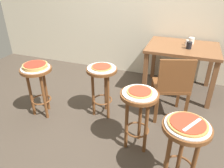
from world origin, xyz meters
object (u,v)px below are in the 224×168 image
(pizza_foreground, at_px, (188,124))
(cup_near_edge, at_px, (189,45))
(stool_foreground, at_px, (184,143))
(pizza_leftside, at_px, (35,66))
(serving_plate_middle, at_px, (140,93))
(stool_rear, at_px, (102,81))
(serving_plate_rear, at_px, (102,68))
(serving_plate_leftside, at_px, (35,68))
(stool_middle, at_px, (139,108))
(serving_plate_foreground, at_px, (187,125))
(pizza_rear, at_px, (102,67))
(pizza_server_knife, at_px, (192,125))
(stool_leftside, at_px, (38,81))
(dining_table, at_px, (182,53))
(wooden_chair, at_px, (172,86))
(condiment_shaker, at_px, (187,43))
(pizza_middle, at_px, (140,91))
(cup_far_edge, at_px, (191,41))

(pizza_foreground, distance_m, cup_near_edge, 1.65)
(stool_foreground, bearing_deg, pizza_leftside, 164.80)
(serving_plate_middle, bearing_deg, stool_rear, 144.03)
(serving_plate_rear, bearing_deg, serving_plate_leftside, -159.84)
(stool_foreground, distance_m, stool_rear, 1.27)
(cup_near_edge, bearing_deg, stool_foreground, -87.15)
(stool_middle, relative_size, pizza_leftside, 2.26)
(serving_plate_foreground, xyz_separation_m, pizza_rear, (-1.02, 0.75, 0.02))
(pizza_server_knife, bearing_deg, serving_plate_rear, 84.16)
(pizza_foreground, xyz_separation_m, stool_leftside, (-1.77, 0.48, -0.20))
(serving_plate_middle, xyz_separation_m, stool_leftside, (-1.31, 0.14, -0.18))
(dining_table, bearing_deg, wooden_chair, -92.99)
(serving_plate_middle, relative_size, stool_rear, 0.51)
(serving_plate_foreground, distance_m, cup_near_edge, 1.65)
(stool_leftside, relative_size, serving_plate_leftside, 1.93)
(pizza_rear, bearing_deg, condiment_shaker, 48.77)
(stool_leftside, height_order, serving_plate_rear, serving_plate_rear)
(serving_plate_foreground, bearing_deg, stool_middle, 142.99)
(stool_rear, bearing_deg, pizza_leftside, -159.84)
(stool_foreground, bearing_deg, serving_plate_leftside, 164.80)
(pizza_leftside, relative_size, dining_table, 0.29)
(wooden_chair, bearing_deg, stool_leftside, -162.29)
(serving_plate_leftside, bearing_deg, pizza_middle, -6.01)
(stool_middle, xyz_separation_m, stool_rear, (-0.57, 0.41, 0.00))
(stool_middle, bearing_deg, wooden_chair, 68.27)
(serving_plate_middle, relative_size, cup_near_edge, 3.41)
(pizza_server_knife, bearing_deg, condiment_shaker, 35.17)
(serving_plate_foreground, relative_size, pizza_leftside, 1.17)
(pizza_leftside, bearing_deg, serving_plate_leftside, 0.00)
(pizza_foreground, distance_m, serving_plate_leftside, 1.83)
(serving_plate_leftside, height_order, cup_near_edge, cup_near_edge)
(cup_far_edge, xyz_separation_m, wooden_chair, (-0.14, -0.92, -0.32))
(serving_plate_middle, height_order, pizza_middle, pizza_middle)
(cup_near_edge, bearing_deg, dining_table, 129.91)
(serving_plate_middle, bearing_deg, pizza_rear, 144.03)
(stool_leftside, relative_size, cup_near_edge, 6.72)
(pizza_foreground, bearing_deg, wooden_chair, 101.45)
(pizza_foreground, xyz_separation_m, serving_plate_middle, (-0.45, 0.34, -0.02))
(dining_table, distance_m, condiment_shaker, 0.16)
(serving_plate_foreground, height_order, serving_plate_middle, same)
(stool_foreground, relative_size, stool_middle, 1.00)
(pizza_middle, height_order, condiment_shaker, condiment_shaker)
(pizza_server_knife, bearing_deg, cup_far_edge, 33.27)
(wooden_chair, bearing_deg, serving_plate_middle, -111.73)
(stool_middle, xyz_separation_m, pizza_server_knife, (0.48, -0.36, 0.21))
(serving_plate_middle, bearing_deg, stool_foreground, -37.01)
(pizza_leftside, relative_size, stool_rear, 0.44)
(stool_rear, bearing_deg, wooden_chair, 15.42)
(pizza_leftside, xyz_separation_m, stool_rear, (0.75, 0.27, -0.21))
(serving_plate_leftside, distance_m, serving_plate_rear, 0.79)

